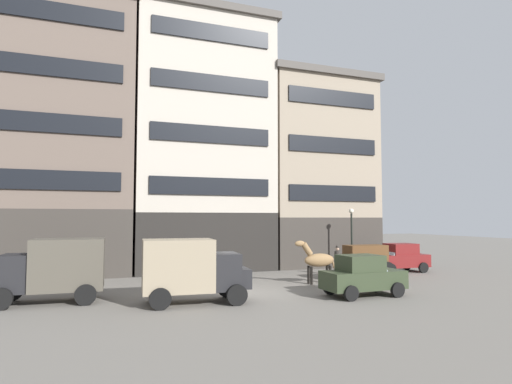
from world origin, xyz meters
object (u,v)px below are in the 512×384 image
at_px(pedestrian_officer, 337,259).
at_px(delivery_truck_near, 53,268).
at_px(draft_horse, 318,260).
at_px(sedan_dark, 399,258).
at_px(sedan_light, 362,275).
at_px(streetlamp_curbside, 352,230).
at_px(cargo_wagon, 365,260).
at_px(delivery_truck_far, 192,268).

bearing_deg(pedestrian_officer, delivery_truck_near, -167.48).
height_order(draft_horse, sedan_dark, draft_horse).
bearing_deg(pedestrian_officer, draft_horse, -136.69).
height_order(sedan_light, streetlamp_curbside, streetlamp_curbside).
bearing_deg(streetlamp_curbside, delivery_truck_near, -164.01).
bearing_deg(delivery_truck_near, streetlamp_curbside, 15.99).
relative_size(cargo_wagon, pedestrian_officer, 1.64).
bearing_deg(cargo_wagon, draft_horse, 179.97).
height_order(sedan_dark, streetlamp_curbside, streetlamp_curbside).
height_order(cargo_wagon, streetlamp_curbside, streetlamp_curbside).
relative_size(sedan_dark, sedan_light, 1.01).
bearing_deg(streetlamp_curbside, draft_horse, -138.92).
relative_size(delivery_truck_near, streetlamp_curbside, 1.07).
height_order(draft_horse, pedestrian_officer, draft_horse).
bearing_deg(delivery_truck_near, delivery_truck_far, -21.04).
bearing_deg(delivery_truck_far, streetlamp_curbside, 30.27).
bearing_deg(pedestrian_officer, delivery_truck_far, -151.41).
bearing_deg(sedan_dark, delivery_truck_far, -159.45).
distance_m(sedan_dark, pedestrian_officer, 4.61).
xyz_separation_m(pedestrian_officer, streetlamp_curbside, (2.04, 1.59, 1.69)).
bearing_deg(delivery_truck_near, sedan_light, -13.34).
distance_m(delivery_truck_far, streetlamp_curbside, 14.15).
xyz_separation_m(cargo_wagon, sedan_dark, (4.43, 2.62, -0.23)).
xyz_separation_m(delivery_truck_far, pedestrian_officer, (10.13, 5.52, -0.44)).
xyz_separation_m(draft_horse, sedan_light, (0.17, -3.89, -0.36)).
relative_size(sedan_light, streetlamp_curbside, 0.91).
xyz_separation_m(draft_horse, sedan_dark, (7.38, 2.62, -0.36)).
relative_size(cargo_wagon, delivery_truck_far, 0.66).
distance_m(delivery_truck_near, delivery_truck_far, 5.77).
bearing_deg(streetlamp_curbside, sedan_dark, -31.61).
bearing_deg(cargo_wagon, sedan_dark, 30.59).
relative_size(cargo_wagon, sedan_dark, 0.78).
bearing_deg(sedan_light, cargo_wagon, 54.48).
distance_m(draft_horse, delivery_truck_near, 12.77).
relative_size(draft_horse, pedestrian_officer, 1.31).
height_order(delivery_truck_far, streetlamp_curbside, streetlamp_curbside).
relative_size(sedan_dark, streetlamp_curbside, 0.91).
distance_m(sedan_dark, sedan_light, 9.72).
distance_m(delivery_truck_far, pedestrian_officer, 11.54).
bearing_deg(sedan_light, draft_horse, 92.52).
xyz_separation_m(cargo_wagon, pedestrian_officer, (-0.18, 2.62, -0.17)).
relative_size(delivery_truck_near, sedan_dark, 1.17).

